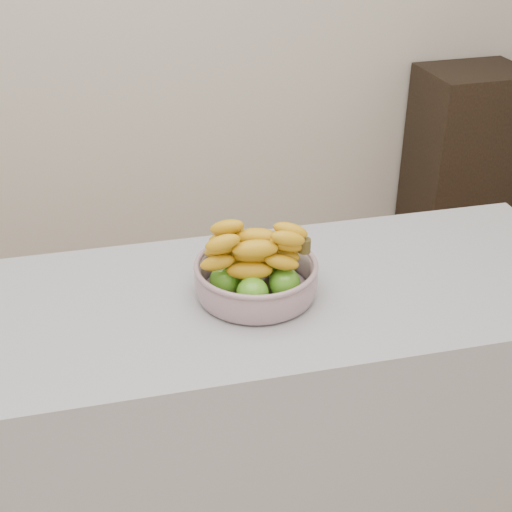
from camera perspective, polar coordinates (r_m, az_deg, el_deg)
The scene contains 3 objects.
counter at distance 1.91m, azimuth -5.62°, elevation -15.08°, with size 2.00×0.60×0.90m, color gray.
cabinet at distance 3.75m, azimuth 16.29°, elevation 7.65°, with size 0.49×0.39×0.88m, color black.
fruit_bowl at distance 1.62m, azimuth -0.01°, elevation -1.37°, with size 0.28×0.28×0.17m.
Camera 1 is at (-0.13, -1.23, 1.80)m, focal length 50.00 mm.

